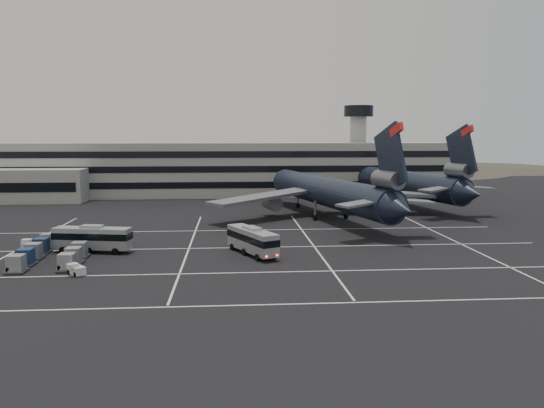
{
  "coord_description": "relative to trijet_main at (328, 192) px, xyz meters",
  "views": [
    {
      "loc": [
        0.18,
        -70.65,
        16.05
      ],
      "look_at": [
        6.62,
        13.76,
        5.0
      ],
      "focal_mm": 35.0,
      "sensor_mm": 36.0,
      "label": 1
    }
  ],
  "objects": [
    {
      "name": "ground",
      "position": [
        -18.58,
        -29.53,
        -5.25
      ],
      "size": [
        260.0,
        260.0,
        0.0
      ],
      "primitive_type": "plane",
      "color": "black",
      "rests_on": "ground"
    },
    {
      "name": "lane_markings",
      "position": [
        -17.63,
        -28.8,
        -5.24
      ],
      "size": [
        90.0,
        55.62,
        0.01
      ],
      "color": "silver",
      "rests_on": "ground"
    },
    {
      "name": "terminal",
      "position": [
        -21.53,
        41.61,
        1.68
      ],
      "size": [
        125.0,
        26.0,
        24.0
      ],
      "color": "gray",
      "rests_on": "ground"
    },
    {
      "name": "hills",
      "position": [
        -0.59,
        140.47,
        -17.32
      ],
      "size": [
        352.0,
        180.0,
        44.0
      ],
      "color": "#38332B",
      "rests_on": "ground"
    },
    {
      "name": "trijet_main",
      "position": [
        0.0,
        0.0,
        0.0
      ],
      "size": [
        46.04,
        57.02,
        18.08
      ],
      "rotation": [
        0.0,
        0.0,
        0.25
      ],
      "color": "black",
      "rests_on": "ground"
    },
    {
      "name": "trijet_far",
      "position": [
        20.19,
        19.61,
        0.18
      ],
      "size": [
        22.37,
        57.11,
        18.08
      ],
      "rotation": [
        0.0,
        0.0,
        0.24
      ],
      "color": "black",
      "rests_on": "ground"
    },
    {
      "name": "bus_near",
      "position": [
        -15.73,
        -29.99,
        -3.18
      ],
      "size": [
        6.85,
        10.75,
        3.79
      ],
      "rotation": [
        0.0,
        0.0,
        0.44
      ],
      "color": "#93969B",
      "rests_on": "ground"
    },
    {
      "name": "bus_far",
      "position": [
        -37.58,
        -26.98,
        -3.18
      ],
      "size": [
        10.98,
        4.54,
        3.78
      ],
      "rotation": [
        0.0,
        0.0,
        1.37
      ],
      "color": "#93969B",
      "rests_on": "ground"
    },
    {
      "name": "tug_a",
      "position": [
        -47.01,
        -24.65,
        -4.54
      ],
      "size": [
        1.6,
        2.57,
        1.6
      ],
      "rotation": [
        0.0,
        0.0,
        0.04
      ],
      "color": "silver",
      "rests_on": "ground"
    },
    {
      "name": "tug_b",
      "position": [
        -36.29,
        -39.13,
        -4.61
      ],
      "size": [
        2.49,
        2.59,
        1.45
      ],
      "rotation": [
        0.0,
        0.0,
        0.71
      ],
      "color": "silver",
      "rests_on": "ground"
    },
    {
      "name": "uld_cluster",
      "position": [
        -41.3,
        -30.42,
        -4.22
      ],
      "size": [
        8.92,
        16.69,
        2.11
      ],
      "rotation": [
        0.0,
        0.0,
        0.07
      ],
      "color": "#2D2D30",
      "rests_on": "ground"
    }
  ]
}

